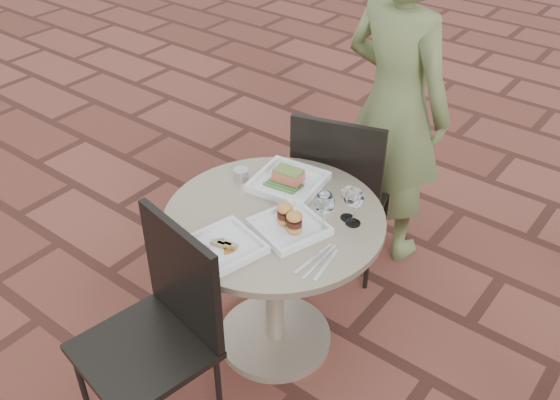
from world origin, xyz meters
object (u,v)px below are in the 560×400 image
Objects in this scene: chair_far at (341,182)px; plate_tuna at (224,246)px; diner at (395,106)px; plate_sliders at (289,223)px; plate_salmon at (288,181)px; chair_near at (162,320)px; cafe_table at (274,262)px.

plate_tuna is at bearing 75.64° from chair_far.
diner is 5.33× the size of plate_sliders.
plate_tuna is (0.07, -0.49, -0.01)m from plate_salmon.
diner reaches higher than chair_near.
cafe_table is 2.84× the size of plate_salmon.
plate_salmon is (-0.03, -0.39, 0.20)m from chair_far.
plate_salmon is at bearing 98.02° from plate_tuna.
diner reaches higher than chair_far.
cafe_table is at bearing 161.25° from plate_sliders.
chair_near is at bearing -89.53° from plate_salmon.
cafe_table is 0.97× the size of chair_far.
diner is (0.07, 0.36, 0.29)m from chair_far.
plate_tuna reaches higher than cafe_table.
chair_near is 1.55m from diner.
plate_salmon is at bearing 128.20° from plate_sliders.
plate_salmon is at bearing 100.79° from chair_near.
plate_salmon is at bearing 91.16° from diner.
plate_salmon is at bearing 68.90° from chair_far.
plate_sliders is (0.10, -0.04, 0.28)m from cafe_table.
chair_far is 2.94× the size of plate_salmon.
chair_far is 1.00× the size of chair_near.
plate_tuna is at bearing 97.18° from diner.
chair_far reaches higher than cafe_table.
cafe_table is at bearing 86.10° from plate_tuna.
chair_far is 0.46m from diner.
cafe_table is 0.38m from plate_tuna.
diner is at bearing -117.62° from chair_far.
diner is 1.24m from plate_tuna.
plate_tuna is at bearing 88.08° from chair_near.
plate_salmon is (-0.01, 0.78, 0.20)m from chair_near.
plate_sliders is (0.16, -0.63, 0.21)m from chair_far.
diner is at bearing 95.64° from plate_sliders.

